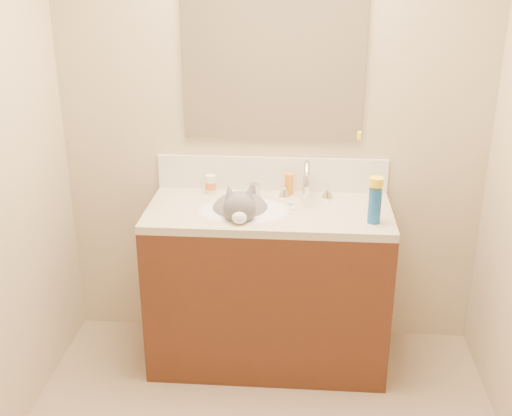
% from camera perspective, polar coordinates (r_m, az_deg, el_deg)
% --- Properties ---
extents(room_shell, '(2.24, 2.54, 2.52)m').
position_cam_1_polar(room_shell, '(2.02, -0.31, 6.17)').
color(room_shell, tan).
rests_on(room_shell, ground).
extents(vanity_cabinet, '(1.20, 0.55, 0.82)m').
position_cam_1_polar(vanity_cabinet, '(3.34, 1.10, -7.21)').
color(vanity_cabinet, '#462212').
rests_on(vanity_cabinet, ground).
extents(counter_slab, '(1.20, 0.55, 0.04)m').
position_cam_1_polar(counter_slab, '(3.15, 1.16, -0.37)').
color(counter_slab, '#C4B79A').
rests_on(counter_slab, vanity_cabinet).
extents(basin, '(0.45, 0.36, 0.14)m').
position_cam_1_polar(basin, '(3.15, -1.06, -1.35)').
color(basin, white).
rests_on(basin, vanity_cabinet).
extents(faucet, '(0.28, 0.20, 0.21)m').
position_cam_1_polar(faucet, '(3.24, 4.49, 2.19)').
color(faucet, silver).
rests_on(faucet, counter_slab).
extents(cat, '(0.36, 0.43, 0.33)m').
position_cam_1_polar(cat, '(3.15, -1.39, -0.54)').
color(cat, '#555255').
rests_on(cat, basin).
extents(backsplash, '(1.20, 0.02, 0.18)m').
position_cam_1_polar(backsplash, '(3.36, 1.43, 3.07)').
color(backsplash, silver).
rests_on(backsplash, counter_slab).
extents(mirror, '(0.90, 0.02, 0.80)m').
position_cam_1_polar(mirror, '(3.22, 1.53, 13.05)').
color(mirror, white).
rests_on(mirror, room_shell).
extents(pill_bottle, '(0.07, 0.07, 0.10)m').
position_cam_1_polar(pill_bottle, '(3.33, -4.04, 2.11)').
color(pill_bottle, white).
rests_on(pill_bottle, counter_slab).
extents(pill_label, '(0.07, 0.07, 0.04)m').
position_cam_1_polar(pill_label, '(3.33, -4.04, 2.01)').
color(pill_label, orange).
rests_on(pill_label, pill_bottle).
extents(silver_jar, '(0.07, 0.07, 0.06)m').
position_cam_1_polar(silver_jar, '(3.31, -0.13, 1.68)').
color(silver_jar, '#B7B7BC').
rests_on(silver_jar, counter_slab).
extents(amber_bottle, '(0.05, 0.05, 0.11)m').
position_cam_1_polar(amber_bottle, '(3.31, 2.96, 2.13)').
color(amber_bottle, orange).
rests_on(amber_bottle, counter_slab).
extents(toothbrush, '(0.04, 0.12, 0.01)m').
position_cam_1_polar(toothbrush, '(3.18, 3.19, 0.25)').
color(toothbrush, white).
rests_on(toothbrush, counter_slab).
extents(toothbrush_head, '(0.02, 0.03, 0.02)m').
position_cam_1_polar(toothbrush_head, '(3.18, 3.19, 0.31)').
color(toothbrush_head, '#6E9AEB').
rests_on(toothbrush_head, counter_slab).
extents(spray_can, '(0.07, 0.07, 0.16)m').
position_cam_1_polar(spray_can, '(3.00, 10.49, 0.18)').
color(spray_can, '#1653A0').
rests_on(spray_can, counter_slab).
extents(spray_cap, '(0.08, 0.08, 0.04)m').
position_cam_1_polar(spray_cap, '(2.96, 10.65, 2.29)').
color(spray_cap, yellow).
rests_on(spray_cap, spray_can).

